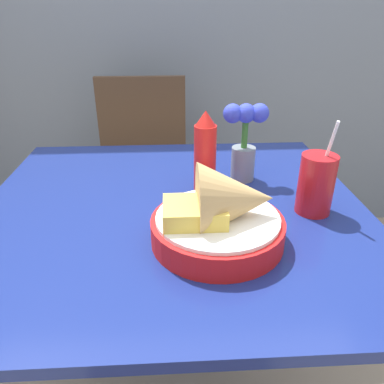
{
  "coord_description": "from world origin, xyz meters",
  "views": [
    {
      "loc": [
        0.0,
        -0.8,
        1.21
      ],
      "look_at": [
        0.04,
        -0.05,
        0.83
      ],
      "focal_mm": 35.0,
      "sensor_mm": 36.0,
      "label": 1
    }
  ],
  "objects_px": {
    "chair_far_window": "(143,165)",
    "food_basket": "(222,216)",
    "ketchup_bottle": "(205,153)",
    "drink_cup": "(315,186)",
    "flower_vase": "(244,139)"
  },
  "relations": [
    {
      "from": "chair_far_window",
      "to": "drink_cup",
      "type": "bearing_deg",
      "value": -61.56
    },
    {
      "from": "drink_cup",
      "to": "flower_vase",
      "type": "bearing_deg",
      "value": 124.87
    },
    {
      "from": "food_basket",
      "to": "ketchup_bottle",
      "type": "relative_size",
      "value": 1.29
    },
    {
      "from": "food_basket",
      "to": "drink_cup",
      "type": "xyz_separation_m",
      "value": [
        0.23,
        0.11,
        0.01
      ]
    },
    {
      "from": "food_basket",
      "to": "flower_vase",
      "type": "bearing_deg",
      "value": 72.6
    },
    {
      "from": "flower_vase",
      "to": "food_basket",
      "type": "bearing_deg",
      "value": -107.4
    },
    {
      "from": "food_basket",
      "to": "ketchup_bottle",
      "type": "xyz_separation_m",
      "value": [
        -0.02,
        0.25,
        0.04
      ]
    },
    {
      "from": "drink_cup",
      "to": "chair_far_window",
      "type": "bearing_deg",
      "value": 118.44
    },
    {
      "from": "food_basket",
      "to": "drink_cup",
      "type": "relative_size",
      "value": 1.19
    },
    {
      "from": "food_basket",
      "to": "drink_cup",
      "type": "bearing_deg",
      "value": 26.21
    },
    {
      "from": "chair_far_window",
      "to": "food_basket",
      "type": "distance_m",
      "value": 1.04
    },
    {
      "from": "ketchup_bottle",
      "to": "chair_far_window",
      "type": "bearing_deg",
      "value": 106.84
    },
    {
      "from": "ketchup_bottle",
      "to": "drink_cup",
      "type": "relative_size",
      "value": 0.93
    },
    {
      "from": "chair_far_window",
      "to": "food_basket",
      "type": "height_order",
      "value": "food_basket"
    },
    {
      "from": "drink_cup",
      "to": "flower_vase",
      "type": "relative_size",
      "value": 1.07
    }
  ]
}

